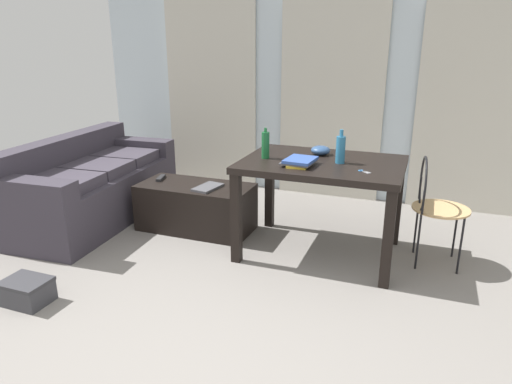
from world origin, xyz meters
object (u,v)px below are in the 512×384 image
at_px(bottle_near, 265,145).
at_px(shoebox, 27,291).
at_px(coffee_table, 196,207).
at_px(bowl, 321,150).
at_px(magazine, 208,187).
at_px(couch, 91,187).
at_px(wire_chair, 432,199).
at_px(tv_remote_primary, 161,178).
at_px(book_stack, 300,162).
at_px(bottle_far, 341,149).
at_px(craft_table, 322,174).
at_px(scissors, 363,171).

bearing_deg(bottle_near, shoebox, -130.48).
relative_size(coffee_table, shoebox, 3.43).
bearing_deg(bowl, coffee_table, -173.84).
xyz_separation_m(magazine, shoebox, (-0.60, -1.45, -0.34)).
relative_size(couch, coffee_table, 1.84).
bearing_deg(wire_chair, tv_remote_primary, 179.81).
xyz_separation_m(coffee_table, book_stack, (1.01, -0.26, 0.57)).
bearing_deg(bottle_far, couch, -179.48).
relative_size(wire_chair, bottle_far, 3.29).
bearing_deg(bottle_far, magazine, 178.06).
bearing_deg(coffee_table, wire_chair, 1.02).
distance_m(tv_remote_primary, magazine, 0.53).
relative_size(couch, craft_table, 1.52).
bearing_deg(bottle_near, couch, 178.89).
xyz_separation_m(bottle_far, shoebox, (-1.72, -1.41, -0.78)).
relative_size(wire_chair, bowl, 5.37).
height_order(craft_table, shoebox, craft_table).
bearing_deg(tv_remote_primary, bottle_near, -25.49).
bearing_deg(scissors, book_stack, 178.74).
height_order(tv_remote_primary, magazine, tv_remote_primary).
distance_m(magazine, shoebox, 1.60).
bearing_deg(craft_table, shoebox, -138.33).
bearing_deg(bowl, shoebox, -133.42).
relative_size(craft_table, shoebox, 4.13).
relative_size(craft_table, bottle_far, 4.79).
distance_m(coffee_table, wire_chair, 1.98).
relative_size(craft_table, magazine, 4.36).
relative_size(couch, wire_chair, 2.22).
distance_m(couch, shoebox, 1.53).
xyz_separation_m(coffee_table, scissors, (1.47, -0.27, 0.55)).
bearing_deg(shoebox, coffee_table, 73.39).
xyz_separation_m(book_stack, tv_remote_primary, (-1.39, 0.30, -0.35)).
xyz_separation_m(coffee_table, tv_remote_primary, (-0.37, 0.04, 0.22)).
bearing_deg(bottle_far, bowl, 133.16).
relative_size(craft_table, wire_chair, 1.45).
xyz_separation_m(couch, shoebox, (0.60, -1.39, -0.24)).
xyz_separation_m(wire_chair, shoebox, (-2.40, -1.53, -0.43)).
relative_size(bowl, magazine, 0.56).
height_order(coffee_table, magazine, magazine).
xyz_separation_m(book_stack, scissors, (0.46, -0.01, -0.03)).
distance_m(couch, coffee_table, 1.06).
distance_m(scissors, magazine, 1.38).
bearing_deg(tv_remote_primary, couch, 177.41).
xyz_separation_m(wire_chair, bottle_near, (-1.25, -0.18, 0.35)).
height_order(couch, book_stack, book_stack).
relative_size(couch, bowl, 11.90).
bearing_deg(wire_chair, craft_table, -171.72).
bearing_deg(bottle_near, coffee_table, 168.24).
xyz_separation_m(bottle_far, tv_remote_primary, (-1.65, 0.13, -0.43)).
xyz_separation_m(tv_remote_primary, shoebox, (-0.07, -1.54, -0.35)).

